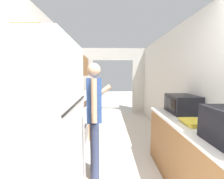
{
  "coord_description": "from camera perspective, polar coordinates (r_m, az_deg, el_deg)",
  "views": [
    {
      "loc": [
        -0.19,
        -0.69,
        1.54
      ],
      "look_at": [
        -0.11,
        2.49,
        1.2
      ],
      "focal_mm": 24.0,
      "sensor_mm": 36.0,
      "label": 1
    }
  ],
  "objects": [
    {
      "name": "wall_far_with_doorway",
      "position": [
        5.83,
        0.33,
        5.05
      ],
      "size": [
        2.83,
        0.06,
        2.5
      ],
      "color": "silver",
      "rests_on": "ground_plane"
    },
    {
      "name": "counter_left",
      "position": [
        4.05,
        -12.0,
        -9.55
      ],
      "size": [
        0.62,
        3.92,
        0.91
      ],
      "color": "brown",
      "rests_on": "ground_plane"
    },
    {
      "name": "counter_right",
      "position": [
        2.35,
        29.16,
        -22.13
      ],
      "size": [
        0.62,
        1.89,
        0.91
      ],
      "color": "brown",
      "rests_on": "ground_plane"
    },
    {
      "name": "knife",
      "position": [
        3.38,
        -13.2,
        -4.64
      ],
      "size": [
        0.17,
        0.31,
        0.02
      ],
      "rotation": [
        0.0,
        0.0,
        -0.69
      ],
      "color": "#B7B7BC",
      "rests_on": "counter_left"
    },
    {
      "name": "refrigerator",
      "position": [
        1.52,
        -28.22,
        -19.51
      ],
      "size": [
        0.79,
        0.81,
        1.8
      ],
      "color": "white",
      "rests_on": "ground_plane"
    },
    {
      "name": "wall_right",
      "position": [
        3.02,
        26.88,
        -0.04
      ],
      "size": [
        0.06,
        7.51,
        2.5
      ],
      "color": "silver",
      "rests_on": "ground_plane"
    },
    {
      "name": "range_oven",
      "position": [
        2.92,
        -16.27,
        -15.79
      ],
      "size": [
        0.66,
        0.76,
        1.05
      ],
      "color": "white",
      "rests_on": "ground_plane"
    },
    {
      "name": "microwave",
      "position": [
        2.66,
        25.15,
        -5.0
      ],
      "size": [
        0.4,
        0.5,
        0.29
      ],
      "color": "black",
      "rests_on": "counter_right"
    },
    {
      "name": "person",
      "position": [
        2.23,
        -6.71,
        -10.35
      ],
      "size": [
        0.54,
        0.39,
        1.69
      ],
      "rotation": [
        0.0,
        0.0,
        1.64
      ],
      "color": "#384266",
      "rests_on": "ground_plane"
    },
    {
      "name": "wall_left",
      "position": [
        3.18,
        -19.56,
        4.31
      ],
      "size": [
        0.38,
        7.51,
        2.5
      ],
      "color": "silver",
      "rests_on": "ground_plane"
    },
    {
      "name": "book_stack",
      "position": [
        2.14,
        28.48,
        -10.96
      ],
      "size": [
        0.24,
        0.3,
        0.05
      ],
      "color": "gold",
      "rests_on": "counter_right"
    }
  ]
}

